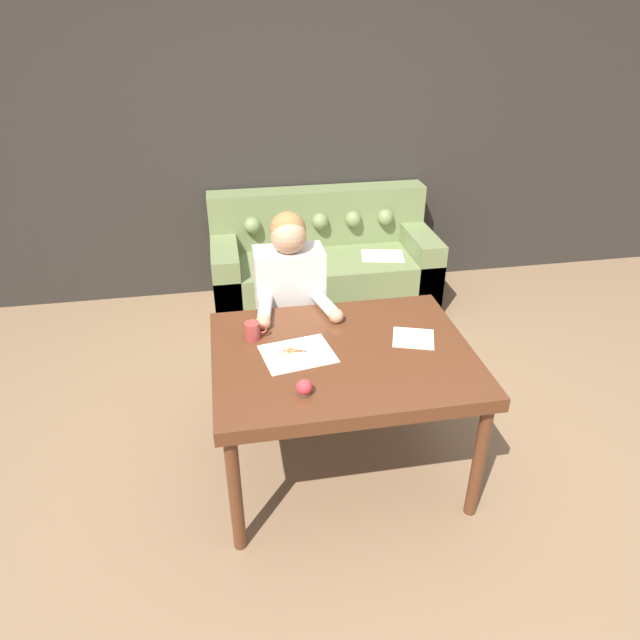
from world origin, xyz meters
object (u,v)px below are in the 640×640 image
(scissors, at_px, (297,351))
(pin_cushion, at_px, (304,388))
(couch, at_px, (322,266))
(dining_table, at_px, (342,364))
(person, at_px, (291,312))
(mug, at_px, (253,331))

(scissors, distance_m, pin_cushion, 0.34)
(couch, bearing_deg, dining_table, -97.50)
(couch, distance_m, person, 1.34)
(couch, height_order, mug, couch)
(couch, relative_size, pin_cushion, 24.38)
(dining_table, xyz_separation_m, scissors, (-0.22, 0.04, 0.07))
(dining_table, distance_m, couch, 1.93)
(dining_table, relative_size, mug, 11.10)
(pin_cushion, bearing_deg, couch, 77.55)
(mug, bearing_deg, scissors, -38.56)
(scissors, bearing_deg, mug, 141.44)
(scissors, height_order, pin_cushion, pin_cushion)
(person, bearing_deg, mug, -118.55)
(person, distance_m, pin_cushion, 0.96)
(couch, xyz_separation_m, person, (-0.42, -1.24, 0.30))
(dining_table, relative_size, person, 1.03)
(person, height_order, scissors, person)
(dining_table, distance_m, scissors, 0.23)
(person, distance_m, mug, 0.54)
(pin_cushion, bearing_deg, scissors, 87.06)
(person, height_order, mug, person)
(dining_table, bearing_deg, couch, 82.50)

